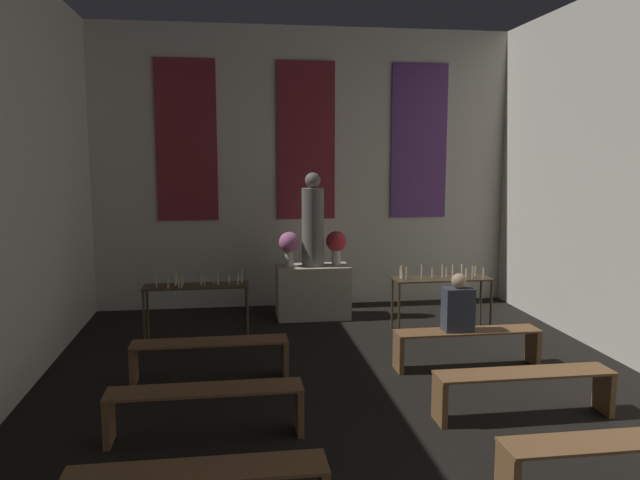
% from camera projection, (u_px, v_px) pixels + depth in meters
% --- Properties ---
extents(wall_back, '(7.41, 0.16, 4.79)m').
position_uv_depth(wall_back, '(305.00, 167.00, 10.80)').
color(wall_back, silver).
rests_on(wall_back, ground_plane).
extents(altar, '(1.17, 0.60, 0.86)m').
position_uv_depth(altar, '(313.00, 292.00, 10.13)').
color(altar, '#BCB29E').
rests_on(altar, ground_plane).
extents(statue, '(0.36, 0.36, 1.50)m').
position_uv_depth(statue, '(313.00, 223.00, 9.98)').
color(statue, slate).
rests_on(statue, altar).
extents(flower_vase_left, '(0.33, 0.33, 0.56)m').
position_uv_depth(flower_vase_left, '(289.00, 244.00, 9.97)').
color(flower_vase_left, beige).
rests_on(flower_vase_left, altar).
extents(flower_vase_right, '(0.33, 0.33, 0.56)m').
position_uv_depth(flower_vase_right, '(336.00, 243.00, 10.08)').
color(flower_vase_right, beige).
rests_on(flower_vase_right, altar).
extents(candle_rack_left, '(1.47, 0.45, 1.01)m').
position_uv_depth(candle_rack_left, '(196.00, 292.00, 8.80)').
color(candle_rack_left, '#473823').
rests_on(candle_rack_left, ground_plane).
extents(candle_rack_right, '(1.47, 0.45, 1.01)m').
position_uv_depth(candle_rack_right, '(442.00, 284.00, 9.32)').
color(candle_rack_right, '#473823').
rests_on(candle_rack_right, ground_plane).
extents(pew_second_right, '(1.81, 0.36, 0.48)m').
position_uv_depth(pew_second_right, '(616.00, 456.00, 4.75)').
color(pew_second_right, brown).
rests_on(pew_second_right, ground_plane).
extents(pew_third_left, '(1.81, 0.36, 0.48)m').
position_uv_depth(pew_third_left, '(206.00, 402.00, 5.79)').
color(pew_third_left, brown).
rests_on(pew_third_left, ground_plane).
extents(pew_third_right, '(1.81, 0.36, 0.48)m').
position_uv_depth(pew_third_right, '(524.00, 385.00, 6.24)').
color(pew_third_right, brown).
rests_on(pew_third_right, ground_plane).
extents(pew_back_left, '(1.81, 0.36, 0.48)m').
position_uv_depth(pew_back_left, '(210.00, 352.00, 7.28)').
color(pew_back_left, brown).
rests_on(pew_back_left, ground_plane).
extents(pew_back_right, '(1.81, 0.36, 0.48)m').
position_uv_depth(pew_back_right, '(467.00, 341.00, 7.72)').
color(pew_back_right, brown).
rests_on(pew_back_right, ground_plane).
extents(person_seated, '(0.36, 0.24, 0.72)m').
position_uv_depth(person_seated, '(458.00, 306.00, 7.65)').
color(person_seated, '#383D47').
rests_on(person_seated, pew_back_right).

